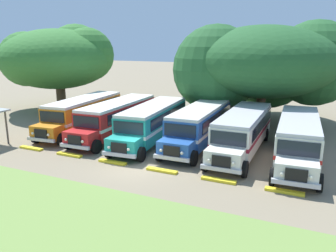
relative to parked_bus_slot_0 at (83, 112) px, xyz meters
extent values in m
plane|color=#84755B|center=(9.06, -6.33, -1.58)|extent=(220.00, 220.00, 0.00)
cube|color=olive|center=(9.06, -15.32, -1.58)|extent=(80.00, 11.20, 0.01)
cube|color=orange|center=(-0.03, 0.31, -0.03)|extent=(3.39, 9.40, 2.10)
cube|color=white|center=(-0.03, 0.31, -0.20)|extent=(3.42, 9.42, 0.24)
cube|color=black|center=(1.20, 0.73, 0.47)|extent=(0.83, 7.97, 0.80)
cube|color=black|center=(-1.32, 0.48, 0.47)|extent=(0.83, 7.97, 0.80)
cube|color=silver|center=(-0.03, 0.31, 1.13)|extent=(3.30, 9.29, 0.22)
cube|color=orange|center=(0.49, -4.97, -0.56)|extent=(2.33, 1.61, 1.05)
cube|color=black|center=(0.56, -5.70, -0.53)|extent=(1.10, 0.21, 0.70)
cube|color=#B7B7BC|center=(0.57, -5.74, -0.96)|extent=(2.41, 0.44, 0.24)
cube|color=black|center=(0.43, -4.30, 0.47)|extent=(2.20, 0.28, 0.84)
cube|color=white|center=(-0.48, 4.90, -0.14)|extent=(0.90, 0.15, 1.30)
sphere|color=#EAE5C6|center=(1.27, -5.69, -0.53)|extent=(0.20, 0.20, 0.20)
sphere|color=#EAE5C6|center=(-0.13, -5.82, -0.53)|extent=(0.20, 0.20, 0.20)
cylinder|color=black|center=(1.68, -4.75, -1.08)|extent=(0.38, 1.02, 1.00)
cylinder|color=black|center=(-0.71, -4.99, -1.08)|extent=(0.38, 1.02, 1.00)
cylinder|color=black|center=(0.87, 3.41, -1.08)|extent=(0.38, 1.02, 1.00)
cylinder|color=black|center=(-1.52, 3.17, -1.08)|extent=(0.38, 1.02, 1.00)
cube|color=red|center=(3.72, 0.02, -0.03)|extent=(2.86, 9.29, 2.10)
cube|color=white|center=(3.72, 0.02, -0.20)|extent=(2.89, 9.31, 0.24)
cube|color=black|center=(4.98, 0.37, 0.47)|extent=(0.35, 8.00, 0.80)
cube|color=black|center=(2.44, 0.27, 0.47)|extent=(0.35, 8.00, 0.80)
cube|color=silver|center=(3.72, 0.02, 1.13)|extent=(2.77, 9.19, 0.22)
cube|color=red|center=(3.93, -5.27, -0.56)|extent=(2.25, 1.48, 1.05)
cube|color=black|center=(3.96, -6.01, -0.53)|extent=(1.10, 0.14, 0.70)
cube|color=#B7B7BC|center=(3.96, -6.05, -0.96)|extent=(2.41, 0.29, 0.24)
cube|color=black|center=(3.90, -4.61, 0.47)|extent=(2.20, 0.15, 0.84)
cube|color=white|center=(3.54, 4.64, -0.14)|extent=(0.90, 0.10, 1.30)
sphere|color=#EAE5C6|center=(4.66, -6.04, -0.53)|extent=(0.20, 0.20, 0.20)
sphere|color=#EAE5C6|center=(3.26, -6.09, -0.53)|extent=(0.20, 0.20, 0.20)
cylinder|color=black|center=(5.13, -5.13, -1.08)|extent=(0.32, 1.01, 1.00)
cylinder|color=black|center=(2.73, -5.22, -1.08)|extent=(0.32, 1.01, 1.00)
cylinder|color=black|center=(4.81, 3.07, -1.08)|extent=(0.32, 1.01, 1.00)
cylinder|color=black|center=(2.41, 2.97, -1.08)|extent=(0.32, 1.01, 1.00)
cube|color=teal|center=(7.20, -0.22, -0.03)|extent=(3.28, 9.38, 2.10)
cube|color=white|center=(7.20, -0.22, -0.20)|extent=(3.31, 9.40, 0.24)
cube|color=black|center=(8.44, 0.19, 0.47)|extent=(0.72, 7.97, 0.80)
cube|color=black|center=(5.91, -0.03, 0.47)|extent=(0.72, 7.97, 0.80)
cube|color=beige|center=(7.20, -0.22, 1.13)|extent=(3.19, 9.27, 0.22)
cube|color=teal|center=(7.66, -5.50, -0.56)|extent=(2.31, 1.58, 1.05)
cube|color=black|center=(7.72, -6.23, -0.53)|extent=(1.10, 0.19, 0.70)
cube|color=#B7B7BC|center=(7.72, -6.27, -0.96)|extent=(2.41, 0.40, 0.24)
cube|color=black|center=(7.60, -4.83, 0.47)|extent=(2.20, 0.25, 0.84)
cube|color=white|center=(6.81, 4.39, -0.14)|extent=(0.90, 0.14, 1.30)
sphere|color=#EAE5C6|center=(8.42, -6.22, -0.53)|extent=(0.20, 0.20, 0.20)
sphere|color=#EAE5C6|center=(7.03, -6.34, -0.53)|extent=(0.20, 0.20, 0.20)
cylinder|color=black|center=(8.84, -5.30, -1.08)|extent=(0.36, 1.02, 1.00)
cylinder|color=black|center=(6.45, -5.50, -1.08)|extent=(0.36, 1.02, 1.00)
cylinder|color=black|center=(8.14, 2.87, -1.08)|extent=(0.36, 1.02, 1.00)
cylinder|color=black|center=(5.75, 2.67, -1.08)|extent=(0.36, 1.02, 1.00)
cube|color=#23519E|center=(10.92, 0.60, -0.03)|extent=(2.74, 9.26, 2.10)
cube|color=silver|center=(10.92, 0.60, -0.20)|extent=(2.77, 9.28, 0.24)
cube|color=black|center=(12.18, 0.93, 0.47)|extent=(0.25, 8.00, 0.80)
cube|color=black|center=(9.64, 0.87, 0.47)|extent=(0.25, 8.00, 0.80)
cube|color=beige|center=(10.92, 0.60, 1.13)|extent=(2.66, 9.16, 0.22)
cube|color=#23519E|center=(11.06, -4.70, -0.56)|extent=(2.24, 1.46, 1.05)
cube|color=black|center=(11.08, -5.44, -0.53)|extent=(1.10, 0.13, 0.70)
cube|color=#B7B7BC|center=(11.08, -5.48, -0.96)|extent=(2.40, 0.26, 0.24)
cube|color=black|center=(11.04, -4.03, 0.47)|extent=(2.20, 0.12, 0.84)
cube|color=silver|center=(10.80, 5.22, -0.14)|extent=(0.90, 0.08, 1.30)
sphere|color=#EAE5C6|center=(11.78, -5.47, -0.53)|extent=(0.20, 0.20, 0.20)
sphere|color=#EAE5C6|center=(10.38, -5.51, -0.53)|extent=(0.20, 0.20, 0.20)
cylinder|color=black|center=(12.26, -4.57, -1.08)|extent=(0.31, 1.01, 1.00)
cylinder|color=black|center=(9.86, -4.63, -1.08)|extent=(0.31, 1.01, 1.00)
cylinder|color=black|center=(12.04, 3.63, -1.08)|extent=(0.31, 1.01, 1.00)
cylinder|color=black|center=(9.64, 3.57, -1.08)|extent=(0.31, 1.01, 1.00)
cube|color=silver|center=(14.37, 0.06, -0.03)|extent=(2.56, 9.22, 2.10)
cube|color=maroon|center=(14.37, 0.06, -0.20)|extent=(2.59, 9.24, 0.24)
cube|color=black|center=(15.64, 0.37, 0.47)|extent=(0.10, 8.00, 0.80)
cube|color=black|center=(13.10, 0.35, 0.47)|extent=(0.10, 8.00, 0.80)
cube|color=#B2B2B7|center=(14.37, 0.06, 1.13)|extent=(2.48, 9.12, 0.22)
cube|color=silver|center=(14.40, -5.24, -0.56)|extent=(2.21, 1.42, 1.05)
cube|color=black|center=(14.41, -5.98, -0.53)|extent=(1.10, 0.11, 0.70)
cube|color=#B7B7BC|center=(14.41, -6.02, -0.96)|extent=(2.40, 0.22, 0.24)
cube|color=black|center=(14.40, -4.57, 0.47)|extent=(2.20, 0.08, 0.84)
cube|color=maroon|center=(14.34, 4.68, -0.14)|extent=(0.90, 0.07, 1.30)
sphere|color=#EAE5C6|center=(15.11, -6.03, -0.53)|extent=(0.20, 0.20, 0.20)
sphere|color=#EAE5C6|center=(13.71, -6.04, -0.53)|extent=(0.20, 0.20, 0.20)
cylinder|color=black|center=(15.60, -5.13, -1.08)|extent=(0.29, 1.00, 1.00)
cylinder|color=black|center=(13.20, -5.15, -1.08)|extent=(0.29, 1.00, 1.00)
cylinder|color=black|center=(15.55, 3.07, -1.08)|extent=(0.29, 1.00, 1.00)
cylinder|color=black|center=(13.15, 3.05, -1.08)|extent=(0.29, 1.00, 1.00)
cube|color=silver|center=(18.10, -0.33, -0.03)|extent=(3.04, 9.33, 2.10)
cube|color=red|center=(18.10, -0.33, -0.20)|extent=(3.07, 9.35, 0.24)
cube|color=black|center=(19.35, 0.04, 0.47)|extent=(0.51, 7.99, 0.80)
cube|color=black|center=(16.81, -0.11, 0.47)|extent=(0.51, 7.99, 0.80)
cube|color=#B2B2B7|center=(18.10, -0.33, 1.13)|extent=(2.95, 9.23, 0.22)
cube|color=silver|center=(18.41, -5.62, -0.56)|extent=(2.28, 1.53, 1.05)
cube|color=black|center=(18.46, -6.36, -0.53)|extent=(1.10, 0.16, 0.70)
cube|color=#B7B7BC|center=(18.46, -6.40, -0.96)|extent=(2.41, 0.34, 0.24)
cube|color=black|center=(18.37, -4.96, 0.47)|extent=(2.20, 0.19, 0.84)
cube|color=red|center=(17.83, 4.28, -0.14)|extent=(0.90, 0.11, 1.30)
sphere|color=#EAE5C6|center=(19.16, -6.37, -0.53)|extent=(0.20, 0.20, 0.20)
sphere|color=#EAE5C6|center=(17.76, -6.45, -0.53)|extent=(0.20, 0.20, 0.20)
cylinder|color=black|center=(19.60, -5.45, -1.08)|extent=(0.34, 1.01, 1.00)
cylinder|color=black|center=(17.21, -5.60, -1.08)|extent=(0.34, 1.01, 1.00)
cylinder|color=black|center=(19.12, 2.73, -1.08)|extent=(0.34, 1.01, 1.00)
cylinder|color=black|center=(16.72, 2.59, -1.08)|extent=(0.34, 1.01, 1.00)
cube|color=yellow|center=(0.16, -6.36, -1.51)|extent=(2.00, 0.36, 0.15)
cube|color=yellow|center=(3.72, -6.36, -1.51)|extent=(2.00, 0.36, 0.15)
cube|color=yellow|center=(7.28, -6.36, -1.51)|extent=(2.00, 0.36, 0.15)
cube|color=yellow|center=(10.84, -6.36, -1.51)|extent=(2.00, 0.36, 0.15)
cube|color=yellow|center=(14.41, -6.36, -1.51)|extent=(2.00, 0.36, 0.15)
cube|color=yellow|center=(17.97, -6.36, -1.51)|extent=(2.00, 0.36, 0.15)
cylinder|color=brown|center=(14.12, 8.54, 0.16)|extent=(0.83, 0.83, 3.48)
ellipsoid|color=#235628|center=(14.12, 8.54, 4.37)|extent=(13.48, 12.89, 6.57)
sphere|color=#235628|center=(18.41, 10.36, 4.22)|extent=(7.78, 7.78, 7.78)
sphere|color=#235628|center=(10.03, 7.28, 3.65)|extent=(8.25, 8.25, 8.25)
sphere|color=#235628|center=(14.12, 12.80, 3.61)|extent=(8.49, 8.49, 8.49)
cylinder|color=brown|center=(-8.32, 6.47, 0.09)|extent=(1.06, 1.06, 3.34)
ellipsoid|color=#33702D|center=(-8.32, 6.47, 4.27)|extent=(12.10, 13.19, 6.68)
sphere|color=#33702D|center=(-5.23, 7.78, 4.74)|extent=(5.99, 5.99, 5.99)
sphere|color=#33702D|center=(-11.96, 5.35, 4.21)|extent=(6.23, 6.23, 6.23)
sphere|color=#33702D|center=(-8.32, 9.73, 4.74)|extent=(7.08, 7.08, 7.08)
cylinder|color=brown|center=(-2.53, -6.05, -0.28)|extent=(0.14, 0.14, 2.60)
camera|label=1|loc=(19.15, -23.65, 6.05)|focal=35.92mm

